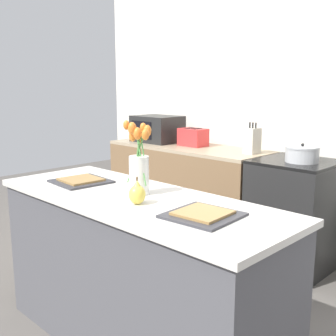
% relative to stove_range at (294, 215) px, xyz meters
% --- Properties ---
extents(back_wall, '(5.20, 0.08, 2.70)m').
position_rel_stove_range_xyz_m(back_wall, '(-0.10, 0.40, 0.90)').
color(back_wall, silver).
rests_on(back_wall, ground_plane).
extents(kitchen_island, '(1.80, 0.66, 0.89)m').
position_rel_stove_range_xyz_m(kitchen_island, '(-0.10, -1.60, 0.00)').
color(kitchen_island, '#4C4C51').
rests_on(kitchen_island, ground_plane).
extents(back_counter, '(1.68, 0.60, 0.89)m').
position_rel_stove_range_xyz_m(back_counter, '(-1.16, 0.00, 0.00)').
color(back_counter, brown).
rests_on(back_counter, ground_plane).
extents(stove_range, '(0.60, 0.61, 0.89)m').
position_rel_stove_range_xyz_m(stove_range, '(0.00, 0.00, 0.00)').
color(stove_range, black).
rests_on(stove_range, ground_plane).
extents(flower_vase, '(0.18, 0.13, 0.40)m').
position_rel_stove_range_xyz_m(flower_vase, '(-0.12, -1.55, 0.61)').
color(flower_vase, silver).
rests_on(flower_vase, kitchen_island).
extents(pear_figurine, '(0.09, 0.09, 0.14)m').
position_rel_stove_range_xyz_m(pear_figurine, '(0.02, -1.69, 0.50)').
color(pear_figurine, '#E5CC4C').
rests_on(pear_figurine, kitchen_island).
extents(plate_setting_left, '(0.33, 0.33, 0.02)m').
position_rel_stove_range_xyz_m(plate_setting_left, '(-0.59, -1.62, 0.45)').
color(plate_setting_left, '#333338').
rests_on(plate_setting_left, kitchen_island).
extents(plate_setting_right, '(0.33, 0.33, 0.02)m').
position_rel_stove_range_xyz_m(plate_setting_right, '(0.39, -1.62, 0.45)').
color(plate_setting_right, '#333338').
rests_on(plate_setting_right, kitchen_island).
extents(toaster, '(0.28, 0.18, 0.17)m').
position_rel_stove_range_xyz_m(toaster, '(-1.12, 0.03, 0.53)').
color(toaster, red).
rests_on(toaster, back_counter).
extents(cooking_pot, '(0.26, 0.26, 0.15)m').
position_rel_stove_range_xyz_m(cooking_pot, '(0.06, -0.03, 0.51)').
color(cooking_pot, '#B2B5B7').
rests_on(cooking_pot, stove_range).
extents(microwave, '(0.48, 0.37, 0.27)m').
position_rel_stove_range_xyz_m(microwave, '(-1.59, -0.00, 0.58)').
color(microwave, black).
rests_on(microwave, back_counter).
extents(knife_block, '(0.10, 0.14, 0.27)m').
position_rel_stove_range_xyz_m(knife_block, '(-0.45, 0.04, 0.56)').
color(knife_block, beige).
rests_on(knife_block, back_counter).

